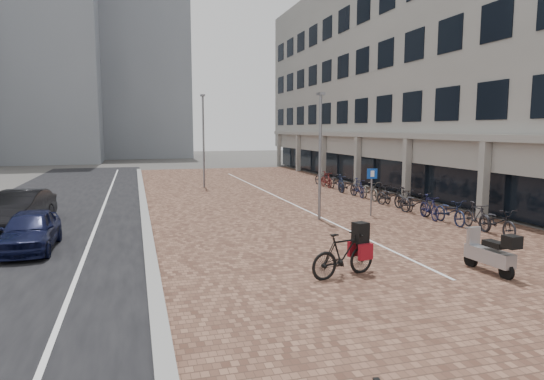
{
  "coord_description": "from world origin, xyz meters",
  "views": [
    {
      "loc": [
        -5.45,
        -12.92,
        3.82
      ],
      "look_at": [
        0.0,
        6.0,
        1.3
      ],
      "focal_mm": 31.58,
      "sensor_mm": 36.0,
      "label": 1
    }
  ],
  "objects_px": {
    "hero_bike": "(343,254)",
    "parking_sign": "(372,185)",
    "scooter_front": "(489,252)",
    "car_navy": "(30,231)",
    "car_dark": "(20,209)"
  },
  "relations": [
    {
      "from": "hero_bike",
      "to": "parking_sign",
      "type": "xyz_separation_m",
      "value": [
        4.8,
        7.64,
        0.76
      ]
    },
    {
      "from": "hero_bike",
      "to": "scooter_front",
      "type": "height_order",
      "value": "hero_bike"
    },
    {
      "from": "car_navy",
      "to": "hero_bike",
      "type": "relative_size",
      "value": 1.83
    },
    {
      "from": "parking_sign",
      "to": "scooter_front",
      "type": "bearing_deg",
      "value": -82.1
    },
    {
      "from": "hero_bike",
      "to": "parking_sign",
      "type": "distance_m",
      "value": 9.05
    },
    {
      "from": "car_dark",
      "to": "scooter_front",
      "type": "height_order",
      "value": "car_dark"
    },
    {
      "from": "hero_bike",
      "to": "scooter_front",
      "type": "distance_m",
      "value": 3.93
    },
    {
      "from": "scooter_front",
      "to": "parking_sign",
      "type": "bearing_deg",
      "value": 78.97
    },
    {
      "from": "car_dark",
      "to": "scooter_front",
      "type": "distance_m",
      "value": 16.88
    },
    {
      "from": "car_navy",
      "to": "parking_sign",
      "type": "relative_size",
      "value": 1.78
    },
    {
      "from": "parking_sign",
      "to": "car_dark",
      "type": "bearing_deg",
      "value": -173.35
    },
    {
      "from": "car_navy",
      "to": "hero_bike",
      "type": "distance_m",
      "value": 9.88
    },
    {
      "from": "car_navy",
      "to": "scooter_front",
      "type": "distance_m",
      "value": 13.62
    },
    {
      "from": "hero_bike",
      "to": "scooter_front",
      "type": "relative_size",
      "value": 1.2
    },
    {
      "from": "car_navy",
      "to": "scooter_front",
      "type": "relative_size",
      "value": 2.2
    }
  ]
}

